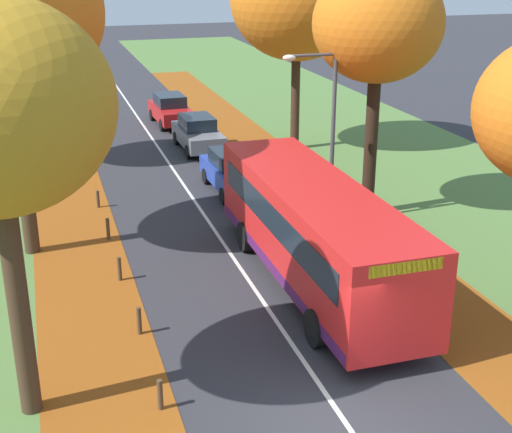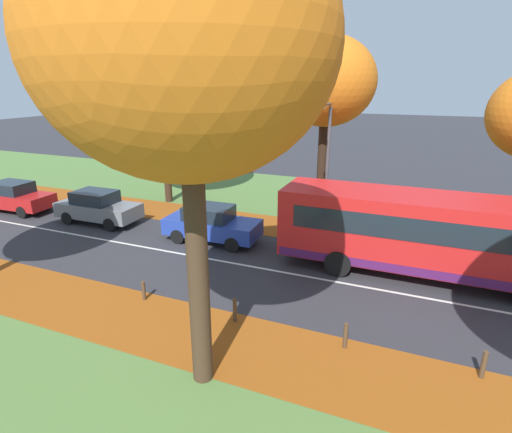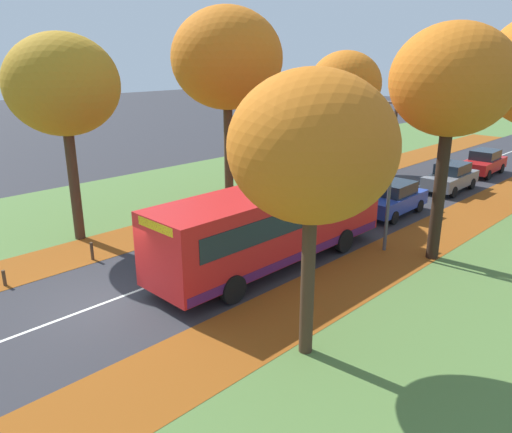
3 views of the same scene
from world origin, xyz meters
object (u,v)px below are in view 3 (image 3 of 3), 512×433
Objects in this scene: tree_left_near at (227,59)px; tree_right_nearest at (312,148)px; bollard_nearest at (4,278)px; bollard_fourth at (218,214)px; bollard_fifth at (265,201)px; tree_left_nearest at (63,86)px; bollard_sixth at (305,190)px; car_blue_lead at (393,199)px; bollard_second at (92,251)px; bus at (274,222)px; car_grey_following at (451,177)px; streetlamp_right at (384,159)px; tree_left_mid at (345,84)px; bollard_third at (162,231)px; car_red_third_in_line at (484,162)px; tree_right_near at (452,82)px.

tree_left_near reaches higher than tree_right_nearest.
tree_right_nearest is at bearing 22.96° from bollard_nearest.
bollard_fourth is 0.99× the size of bollard_fifth.
tree_left_nearest is at bearing -106.04° from bollard_fifth.
bollard_sixth is (-9.92, 12.05, -5.18)m from tree_right_nearest.
car_blue_lead is at bearing 110.23° from tree_right_nearest.
bollard_second is 0.07× the size of bus.
car_blue_lead is (-4.58, 12.43, -4.70)m from tree_right_nearest.
tree_right_nearest is at bearing -50.52° from bollard_sixth.
bollard_nearest is 17.48m from car_blue_lead.
car_grey_following reaches higher than bollard_fifth.
bollard_second is 11.92m from streetlamp_right.
tree_right_nearest is at bearing -41.63° from bollard_fifth.
tree_left_mid is at bearing 116.57° from bus.
bollard_nearest is at bearing -84.89° from tree_left_mid.
tree_left_near is 10.01m from tree_left_mid.
bollard_nearest is 6.50m from bollard_third.
car_grey_following reaches higher than bollard_second.
car_grey_following is at bearing 72.33° from bollard_third.
car_red_third_in_line is (-2.16, 16.49, -2.92)m from streetlamp_right.
tree_right_nearest is 7.03m from bus.
streetlamp_right is (9.68, -0.59, -3.64)m from tree_left_near.
bollard_fourth is at bearing -162.22° from tree_right_near.
bollard_sixth is at bearing -72.28° from tree_left_mid.
tree_right_near is 11.67m from bollard_fourth.
bollard_nearest is 0.05× the size of bus.
bollard_second is 0.97× the size of bollard_fourth.
streetlamp_right is 1.42× the size of car_grey_following.
bollard_second is at bearing -101.28° from car_red_third_in_line.
bollard_second is 9.75m from bollard_fifth.
tree_left_nearest is at bearing -101.80° from bollard_sixth.
bollard_fifth is at bearing 73.96° from tree_left_nearest.
streetlamp_right is (7.17, 5.61, 3.36)m from bollard_third.
bollard_second is 6.50m from bollard_fourth.
tree_left_mid is 10.64× the size of bollard_fourth.
tree_left_near is 0.96× the size of bus.
bollard_third reaches higher than bollard_second.
bollard_fourth is at bearing -111.97° from car_grey_following.
tree_left_mid is 0.90× the size of tree_right_near.
bollard_fourth is 14.35m from car_grey_following.
car_grey_following is at bearing 67.38° from tree_left_nearest.
tree_right_nearest is 19.95m from car_grey_following.
tree_right_nearest reaches higher than bollard_second.
streetlamp_right is at bearing -80.15° from car_grey_following.
tree_left_nearest is at bearing -179.30° from tree_right_nearest.
tree_right_nearest is 12.48m from bollard_fourth.
car_blue_lead is at bearing 4.03° from bollard_sixth.
bollard_third is (2.12, -16.08, -5.40)m from tree_left_mid.
tree_left_near is 7.98m from bollard_fourth.
tree_left_near is (0.14, 8.65, 0.95)m from tree_left_nearest.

